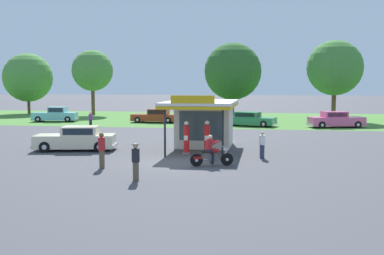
{
  "coord_description": "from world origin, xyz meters",
  "views": [
    {
      "loc": [
        4.61,
        -22.87,
        4.09
      ],
      "look_at": [
        0.14,
        4.57,
        1.4
      ],
      "focal_mm": 41.8,
      "sensor_mm": 36.0,
      "label": 1
    }
  ],
  "objects_px": {
    "featured_classic_sedan": "(76,139)",
    "parked_car_second_row_spare": "(336,120)",
    "gas_pump_offside": "(207,139)",
    "bystander_strolling_foreground": "(91,120)",
    "bystander_standing_back_lot": "(102,149)",
    "motorcycle_with_rider": "(211,153)",
    "bystander_chatting_near_pumps": "(136,161)",
    "parked_car_back_row_left": "(55,115)",
    "parked_car_back_row_far_left": "(249,119)",
    "gas_pump_nearside": "(186,139)",
    "bystander_admiring_sedan": "(262,144)",
    "bystander_leaning_by_kiosk": "(192,120)",
    "parked_car_back_row_far_right": "(156,116)"
  },
  "relations": [
    {
      "from": "parked_car_back_row_far_left",
      "to": "bystander_chatting_near_pumps",
      "type": "relative_size",
      "value": 3.46
    },
    {
      "from": "gas_pump_nearside",
      "to": "parked_car_back_row_left",
      "type": "bearing_deg",
      "value": 131.85
    },
    {
      "from": "gas_pump_offside",
      "to": "bystander_standing_back_lot",
      "type": "xyz_separation_m",
      "value": [
        -4.52,
        -5.1,
        0.02
      ]
    },
    {
      "from": "bystander_chatting_near_pumps",
      "to": "bystander_leaning_by_kiosk",
      "type": "bearing_deg",
      "value": 92.54
    },
    {
      "from": "parked_car_second_row_spare",
      "to": "bystander_standing_back_lot",
      "type": "xyz_separation_m",
      "value": [
        -14.54,
        -23.44,
        0.23
      ]
    },
    {
      "from": "parked_car_back_row_far_left",
      "to": "bystander_strolling_foreground",
      "type": "bearing_deg",
      "value": -162.02
    },
    {
      "from": "bystander_standing_back_lot",
      "to": "bystander_leaning_by_kiosk",
      "type": "distance_m",
      "value": 18.04
    },
    {
      "from": "bystander_chatting_near_pumps",
      "to": "bystander_strolling_foreground",
      "type": "bearing_deg",
      "value": 116.51
    },
    {
      "from": "parked_car_back_row_far_left",
      "to": "bystander_chatting_near_pumps",
      "type": "bearing_deg",
      "value": -98.39
    },
    {
      "from": "motorcycle_with_rider",
      "to": "featured_classic_sedan",
      "type": "relative_size",
      "value": 0.4
    },
    {
      "from": "gas_pump_nearside",
      "to": "gas_pump_offside",
      "type": "bearing_deg",
      "value": 0.0
    },
    {
      "from": "gas_pump_offside",
      "to": "bystander_standing_back_lot",
      "type": "bearing_deg",
      "value": -131.52
    },
    {
      "from": "motorcycle_with_rider",
      "to": "parked_car_back_row_far_right",
      "type": "relative_size",
      "value": 0.41
    },
    {
      "from": "gas_pump_nearside",
      "to": "parked_car_second_row_spare",
      "type": "relative_size",
      "value": 0.35
    },
    {
      "from": "bystander_standing_back_lot",
      "to": "bystander_chatting_near_pumps",
      "type": "height_order",
      "value": "bystander_standing_back_lot"
    },
    {
      "from": "bystander_strolling_foreground",
      "to": "bystander_leaning_by_kiosk",
      "type": "xyz_separation_m",
      "value": [
        9.76,
        -0.94,
        0.16
      ]
    },
    {
      "from": "parked_car_back_row_far_left",
      "to": "gas_pump_nearside",
      "type": "bearing_deg",
      "value": -99.2
    },
    {
      "from": "gas_pump_offside",
      "to": "featured_classic_sedan",
      "type": "height_order",
      "value": "gas_pump_offside"
    },
    {
      "from": "motorcycle_with_rider",
      "to": "bystander_leaning_by_kiosk",
      "type": "xyz_separation_m",
      "value": [
        -3.66,
        16.51,
        0.3
      ]
    },
    {
      "from": "bystander_standing_back_lot",
      "to": "gas_pump_offside",
      "type": "bearing_deg",
      "value": 48.48
    },
    {
      "from": "parked_car_back_row_far_right",
      "to": "parked_car_back_row_left",
      "type": "xyz_separation_m",
      "value": [
        -11.21,
        -0.68,
        0.06
      ]
    },
    {
      "from": "bystander_standing_back_lot",
      "to": "bystander_admiring_sedan",
      "type": "height_order",
      "value": "bystander_standing_back_lot"
    },
    {
      "from": "parked_car_back_row_left",
      "to": "parked_car_back_row_far_left",
      "type": "bearing_deg",
      "value": -5.03
    },
    {
      "from": "bystander_standing_back_lot",
      "to": "motorcycle_with_rider",
      "type": "bearing_deg",
      "value": 15.77
    },
    {
      "from": "gas_pump_offside",
      "to": "parked_car_back_row_left",
      "type": "xyz_separation_m",
      "value": [
        -19.49,
        20.39,
        -0.19
      ]
    },
    {
      "from": "parked_car_back_row_left",
      "to": "gas_pump_nearside",
      "type": "bearing_deg",
      "value": -48.15
    },
    {
      "from": "parked_car_second_row_spare",
      "to": "bystander_admiring_sedan",
      "type": "distance_m",
      "value": 20.35
    },
    {
      "from": "parked_car_back_row_far_left",
      "to": "bystander_chatting_near_pumps",
      "type": "height_order",
      "value": "bystander_chatting_near_pumps"
    },
    {
      "from": "bystander_chatting_near_pumps",
      "to": "bystander_standing_back_lot",
      "type": "bearing_deg",
      "value": 134.55
    },
    {
      "from": "parked_car_back_row_far_left",
      "to": "parked_car_back_row_left",
      "type": "height_order",
      "value": "parked_car_back_row_left"
    },
    {
      "from": "motorcycle_with_rider",
      "to": "bystander_leaning_by_kiosk",
      "type": "relative_size",
      "value": 1.2
    },
    {
      "from": "parked_car_back_row_far_left",
      "to": "parked_car_back_row_left",
      "type": "relative_size",
      "value": 1.09
    },
    {
      "from": "parked_car_back_row_left",
      "to": "bystander_admiring_sedan",
      "type": "height_order",
      "value": "parked_car_back_row_left"
    },
    {
      "from": "gas_pump_offside",
      "to": "parked_car_back_row_left",
      "type": "height_order",
      "value": "gas_pump_offside"
    },
    {
      "from": "featured_classic_sedan",
      "to": "bystander_leaning_by_kiosk",
      "type": "relative_size",
      "value": 2.96
    },
    {
      "from": "parked_car_second_row_spare",
      "to": "bystander_chatting_near_pumps",
      "type": "xyz_separation_m",
      "value": [
        -12.1,
        -25.92,
        0.15
      ]
    },
    {
      "from": "featured_classic_sedan",
      "to": "bystander_standing_back_lot",
      "type": "bearing_deg",
      "value": -55.69
    },
    {
      "from": "parked_car_second_row_spare",
      "to": "featured_classic_sedan",
      "type": "bearing_deg",
      "value": -135.46
    },
    {
      "from": "featured_classic_sedan",
      "to": "bystander_leaning_by_kiosk",
      "type": "xyz_separation_m",
      "value": [
        5.26,
        12.51,
        0.26
      ]
    },
    {
      "from": "gas_pump_offside",
      "to": "bystander_admiring_sedan",
      "type": "bearing_deg",
      "value": -14.56
    },
    {
      "from": "gas_pump_offside",
      "to": "bystander_standing_back_lot",
      "type": "height_order",
      "value": "gas_pump_offside"
    },
    {
      "from": "gas_pump_offside",
      "to": "parked_car_back_row_far_left",
      "type": "xyz_separation_m",
      "value": [
        1.78,
        18.52,
        -0.26
      ]
    },
    {
      "from": "parked_car_second_row_spare",
      "to": "bystander_leaning_by_kiosk",
      "type": "distance_m",
      "value": 14.11
    },
    {
      "from": "gas_pump_offside",
      "to": "bystander_strolling_foreground",
      "type": "distance_m",
      "value": 18.79
    },
    {
      "from": "motorcycle_with_rider",
      "to": "bystander_strolling_foreground",
      "type": "relative_size",
      "value": 1.38
    },
    {
      "from": "motorcycle_with_rider",
      "to": "bystander_standing_back_lot",
      "type": "distance_m",
      "value": 5.4
    },
    {
      "from": "featured_classic_sedan",
      "to": "parked_car_second_row_spare",
      "type": "height_order",
      "value": "parked_car_second_row_spare"
    },
    {
      "from": "parked_car_back_row_far_right",
      "to": "bystander_leaning_by_kiosk",
      "type": "distance_m",
      "value": 9.77
    },
    {
      "from": "featured_classic_sedan",
      "to": "bystander_chatting_near_pumps",
      "type": "relative_size",
      "value": 3.27
    },
    {
      "from": "gas_pump_nearside",
      "to": "parked_car_back_row_far_right",
      "type": "bearing_deg",
      "value": 108.52
    }
  ]
}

